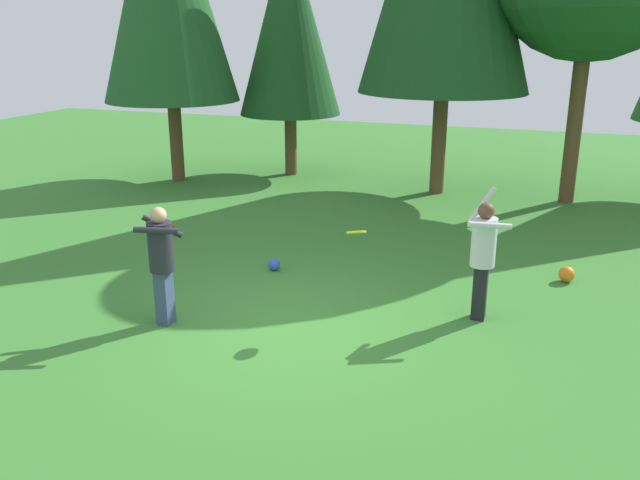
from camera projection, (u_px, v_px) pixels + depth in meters
ground_plane at (285, 323)px, 9.27m from camera, size 40.00×40.00×0.00m
person_thrower at (483, 251)px, 9.14m from camera, size 0.63×0.63×1.86m
person_catcher at (161, 256)px, 8.98m from camera, size 0.70×0.65×1.67m
frisbee at (356, 232)px, 8.96m from camera, size 0.36×0.36×0.12m
ball_blue at (274, 265)px, 11.25m from camera, size 0.21×0.21×0.21m
ball_orange at (567, 274)px, 10.74m from camera, size 0.26×0.26×0.26m
ball_red at (169, 229)px, 13.16m from camera, size 0.25×0.25×0.25m
tree_left at (289, 22)px, 17.39m from camera, size 2.72×2.72×6.49m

